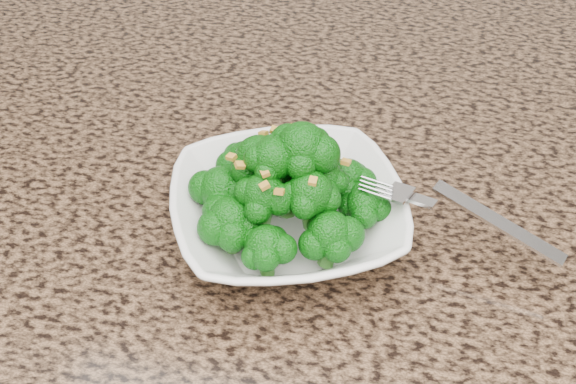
# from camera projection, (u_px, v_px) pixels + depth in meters

# --- Properties ---
(granite_counter) EXTENTS (1.64, 1.04, 0.03)m
(granite_counter) POSITION_uv_depth(u_px,v_px,m) (202.00, 166.00, 0.74)
(granite_counter) COLOR brown
(granite_counter) RESTS_ON cabinet
(bowl) EXTENTS (0.26, 0.26, 0.05)m
(bowl) POSITION_uv_depth(u_px,v_px,m) (288.00, 214.00, 0.63)
(bowl) COLOR white
(bowl) RESTS_ON granite_counter
(broccoli_pile) EXTENTS (0.18, 0.18, 0.08)m
(broccoli_pile) POSITION_uv_depth(u_px,v_px,m) (288.00, 158.00, 0.59)
(broccoli_pile) COLOR #0B5C0A
(broccoli_pile) RESTS_ON bowl
(garlic_topping) EXTENTS (0.11, 0.11, 0.01)m
(garlic_topping) POSITION_uv_depth(u_px,v_px,m) (288.00, 117.00, 0.56)
(garlic_topping) COLOR gold
(garlic_topping) RESTS_ON broccoli_pile
(fork) EXTENTS (0.19, 0.10, 0.01)m
(fork) POSITION_uv_depth(u_px,v_px,m) (427.00, 201.00, 0.59)
(fork) COLOR silver
(fork) RESTS_ON bowl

